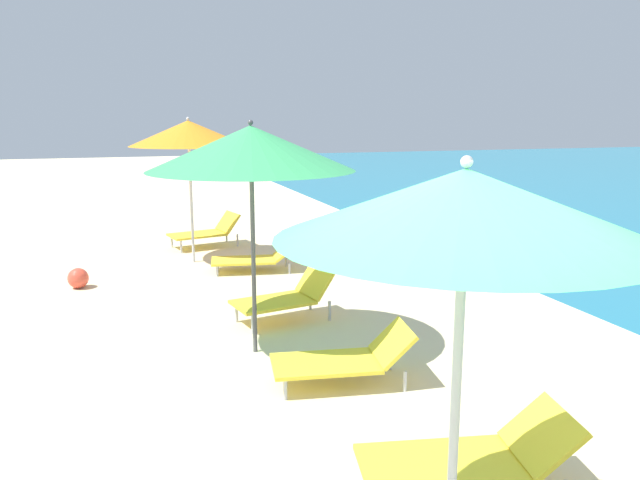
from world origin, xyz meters
TOP-DOWN VIEW (x-y plane):
  - umbrella_nearest at (0.11, -0.05)m, footprint 1.83×1.83m
  - lounger_nearest_shoreside at (0.83, 0.89)m, footprint 1.61×0.93m
  - umbrella_second at (-0.03, 4.11)m, footprint 2.29×2.29m
  - lounger_second_shoreside at (0.59, 5.06)m, footprint 1.38×0.88m
  - lounger_second_inland at (0.65, 2.96)m, footprint 1.50×0.85m
  - umbrella_farthest at (-0.17, 8.88)m, footprint 2.13×2.13m
  - lounger_farthest_shoreside at (0.26, 10.17)m, footprint 1.51×0.98m
  - lounger_farthest_inland at (0.79, 7.83)m, footprint 1.58×0.89m
  - beach_ball at (-2.12, 7.63)m, footprint 0.32×0.32m
  - cooler_box at (3.29, 7.32)m, footprint 0.55×0.55m

SIDE VIEW (x-z plane):
  - cooler_box at x=3.29m, z-range 0.00..0.31m
  - beach_ball at x=-2.12m, z-range 0.00..0.32m
  - lounger_farthest_inland at x=0.79m, z-range -0.02..0.51m
  - lounger_second_inland at x=0.65m, z-range -0.01..0.58m
  - lounger_nearest_shoreside at x=0.83m, z-range 0.00..0.63m
  - lounger_farthest_shoreside at x=0.26m, z-range -0.01..0.67m
  - lounger_second_shoreside at x=0.59m, z-range 0.00..0.67m
  - umbrella_nearest at x=0.11m, z-range 1.02..3.54m
  - umbrella_second at x=-0.03m, z-range 1.02..3.67m
  - umbrella_farthest at x=-0.17m, z-range 1.04..3.71m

